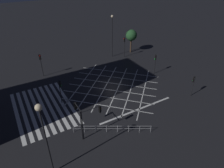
% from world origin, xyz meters
% --- Properties ---
extents(ground_plane, '(200.00, 200.00, 0.00)m').
position_xyz_m(ground_plane, '(0.00, 0.00, 0.00)').
color(ground_plane, black).
extents(road_markings, '(18.36, 24.65, 0.01)m').
position_xyz_m(road_markings, '(0.32, -7.63, 0.00)').
color(road_markings, silver).
rests_on(road_markings, ground_plane).
extents(traffic_light_median_south, '(0.36, 0.39, 3.80)m').
position_xyz_m(traffic_light_median_south, '(0.15, -8.77, 2.72)').
color(traffic_light_median_south, black).
rests_on(traffic_light_median_south, ground_plane).
extents(traffic_light_se_cross, '(0.36, 2.72, 4.23)m').
position_xyz_m(traffic_light_se_cross, '(8.56, -7.67, 3.12)').
color(traffic_light_se_cross, black).
rests_on(traffic_light_se_cross, ground_plane).
extents(traffic_light_sw_main, '(0.39, 0.36, 4.37)m').
position_xyz_m(traffic_light_sw_main, '(-9.54, -9.23, 3.11)').
color(traffic_light_sw_main, black).
rests_on(traffic_light_sw_main, ground_plane).
extents(traffic_light_se_main, '(2.11, 0.36, 4.32)m').
position_xyz_m(traffic_light_se_main, '(7.51, -8.89, 3.15)').
color(traffic_light_se_main, black).
rests_on(traffic_light_se_main, ground_plane).
extents(traffic_light_ne_main, '(0.39, 0.36, 3.44)m').
position_xyz_m(traffic_light_ne_main, '(8.55, 9.52, 2.46)').
color(traffic_light_ne_main, black).
rests_on(traffic_light_ne_main, ground_plane).
extents(traffic_light_median_north, '(0.36, 0.39, 3.87)m').
position_xyz_m(traffic_light_median_north, '(-0.06, 9.24, 2.77)').
color(traffic_light_median_north, black).
rests_on(traffic_light_median_north, ground_plane).
extents(traffic_light_nw_cross, '(0.36, 0.39, 4.50)m').
position_xyz_m(traffic_light_nw_cross, '(-9.54, 8.63, 3.20)').
color(traffic_light_nw_cross, black).
rests_on(traffic_light_nw_cross, ground_plane).
extents(street_lamp_east, '(0.62, 0.62, 8.53)m').
position_xyz_m(street_lamp_east, '(11.10, -13.27, 6.56)').
color(street_lamp_east, black).
rests_on(street_lamp_east, ground_plane).
extents(street_lamp_west, '(0.54, 0.54, 9.07)m').
position_xyz_m(street_lamp_west, '(-11.13, 6.50, 6.50)').
color(street_lamp_west, black).
rests_on(street_lamp_west, ground_plane).
extents(street_tree_near, '(2.55, 2.55, 5.33)m').
position_xyz_m(street_tree_near, '(-11.22, 11.58, 4.01)').
color(street_tree_near, '#473323').
rests_on(street_tree_near, ground_plane).
extents(pedestrian_railing, '(4.87, 8.36, 1.05)m').
position_xyz_m(pedestrian_railing, '(9.31, -5.39, 0.67)').
color(pedestrian_railing, '#B7B7BC').
rests_on(pedestrian_railing, ground_plane).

